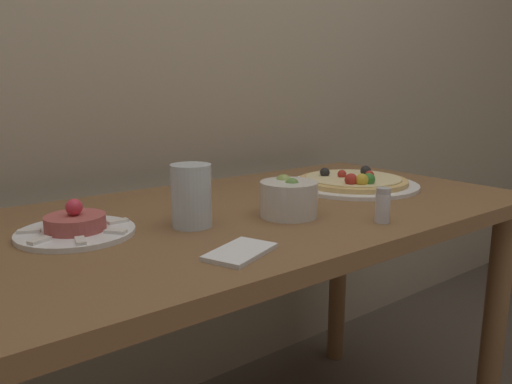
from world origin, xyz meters
The scene contains 7 objects.
dining_table centered at (0.00, 0.35, 0.62)m, with size 1.33×0.69×0.72m.
pizza_plate centered at (0.36, 0.37, 0.74)m, with size 0.35×0.35×0.05m.
tartare_plate centered at (-0.39, 0.38, 0.74)m, with size 0.22×0.22×0.07m.
small_bowl centered at (0.02, 0.24, 0.76)m, with size 0.12×0.12×0.09m.
drinking_glass centered at (-0.19, 0.30, 0.78)m, with size 0.08×0.08×0.12m.
napkin centered at (-0.21, 0.11, 0.73)m, with size 0.14×0.12×0.01m.
salt_shaker centered at (0.13, 0.09, 0.76)m, with size 0.03×0.03×0.07m.
Camera 1 is at (-0.67, -0.53, 1.00)m, focal length 35.00 mm.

